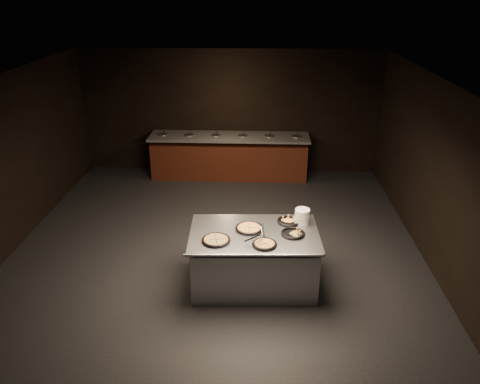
{
  "coord_description": "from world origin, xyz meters",
  "views": [
    {
      "loc": [
        0.72,
        -6.79,
        4.23
      ],
      "look_at": [
        0.4,
        0.3,
        1.05
      ],
      "focal_mm": 35.0,
      "sensor_mm": 36.0,
      "label": 1
    }
  ],
  "objects": [
    {
      "name": "pan_veggie_slices",
      "position": [
        1.22,
        -0.84,
        0.92
      ],
      "size": [
        0.35,
        0.35,
        0.04
      ],
      "rotation": [
        0.0,
        0.0,
        -0.92
      ],
      "color": "black",
      "rests_on": "serving_counter"
    },
    {
      "name": "pan_cheese_slices_b",
      "position": [
        0.8,
        -1.16,
        0.92
      ],
      "size": [
        0.35,
        0.35,
        0.04
      ],
      "rotation": [
        0.0,
        0.0,
        2.24
      ],
      "color": "black",
      "rests_on": "serving_counter"
    },
    {
      "name": "room",
      "position": [
        0.0,
        0.0,
        1.45
      ],
      "size": [
        7.02,
        8.02,
        2.92
      ],
      "color": "black",
      "rests_on": "ground"
    },
    {
      "name": "salad_bar",
      "position": [
        0.0,
        3.56,
        0.44
      ],
      "size": [
        3.7,
        0.83,
        1.18
      ],
      "color": "#4E2412",
      "rests_on": "ground"
    },
    {
      "name": "server_left",
      "position": [
        0.77,
        -0.87,
        0.98
      ],
      "size": [
        0.14,
        0.34,
        0.17
      ],
      "rotation": [
        0.0,
        0.0,
        1.84
      ],
      "color": "silver",
      "rests_on": "serving_counter"
    },
    {
      "name": "serving_counter",
      "position": [
        0.66,
        -0.81,
        0.43
      ],
      "size": [
        1.93,
        1.28,
        0.9
      ],
      "rotation": [
        0.0,
        0.0,
        0.04
      ],
      "color": "silver",
      "rests_on": "ground"
    },
    {
      "name": "pan_cheese_slices_a",
      "position": [
        1.18,
        -0.46,
        0.92
      ],
      "size": [
        0.35,
        0.35,
        0.04
      ],
      "rotation": [
        0.0,
        0.0,
        0.74
      ],
      "color": "black",
      "rests_on": "serving_counter"
    },
    {
      "name": "plate_stack",
      "position": [
        1.37,
        -0.47,
        1.01
      ],
      "size": [
        0.23,
        0.23,
        0.22
      ],
      "primitive_type": "cylinder",
      "color": "silver",
      "rests_on": "serving_counter"
    },
    {
      "name": "pan_cheese_whole",
      "position": [
        0.58,
        -0.71,
        0.92
      ],
      "size": [
        0.41,
        0.41,
        0.04
      ],
      "rotation": [
        0.0,
        0.0,
        0.02
      ],
      "color": "black",
      "rests_on": "serving_counter"
    },
    {
      "name": "server_right",
      "position": [
        0.68,
        -1.16,
        0.99
      ],
      "size": [
        0.35,
        0.1,
        0.17
      ],
      "rotation": [
        0.0,
        0.0,
        0.0
      ],
      "color": "silver",
      "rests_on": "serving_counter"
    },
    {
      "name": "pan_veggie_whole",
      "position": [
        0.12,
        -1.08,
        0.92
      ],
      "size": [
        0.41,
        0.41,
        0.04
      ],
      "rotation": [
        0.0,
        0.0,
        0.21
      ],
      "color": "black",
      "rests_on": "serving_counter"
    }
  ]
}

